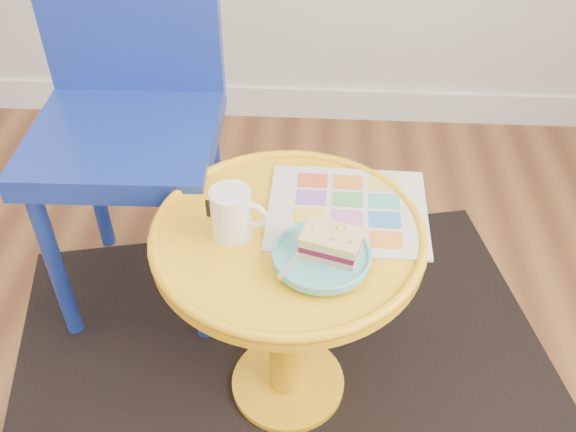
# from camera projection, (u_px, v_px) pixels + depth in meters

# --- Properties ---
(rug) EXTENTS (1.50, 1.35, 0.01)m
(rug) POSITION_uv_depth(u_px,v_px,m) (288.00, 385.00, 1.53)
(rug) COLOR black
(rug) RESTS_ON ground
(side_table) EXTENTS (0.52, 0.52, 0.49)m
(side_table) POSITION_uv_depth(u_px,v_px,m) (288.00, 283.00, 1.30)
(side_table) COLOR yellow
(side_table) RESTS_ON ground
(chair) EXTENTS (0.43, 0.43, 0.95)m
(chair) POSITION_uv_depth(u_px,v_px,m) (128.00, 98.00, 1.48)
(chair) COLOR #172E97
(chair) RESTS_ON ground
(newspaper) EXTENTS (0.32, 0.27, 0.01)m
(newspaper) POSITION_uv_depth(u_px,v_px,m) (347.00, 210.00, 1.25)
(newspaper) COLOR silver
(newspaper) RESTS_ON side_table
(mug) EXTENTS (0.11, 0.08, 0.10)m
(mug) POSITION_uv_depth(u_px,v_px,m) (233.00, 212.00, 1.17)
(mug) COLOR white
(mug) RESTS_ON side_table
(plate) EXTENTS (0.18, 0.18, 0.02)m
(plate) POSITION_uv_depth(u_px,v_px,m) (322.00, 257.00, 1.13)
(plate) COLOR #57B4B8
(plate) RESTS_ON newspaper
(cake_slice) EXTENTS (0.12, 0.09, 0.04)m
(cake_slice) POSITION_uv_depth(u_px,v_px,m) (331.00, 243.00, 1.12)
(cake_slice) COLOR #D3BC8C
(cake_slice) RESTS_ON plate
(fork) EXTENTS (0.08, 0.14, 0.00)m
(fork) POSITION_uv_depth(u_px,v_px,m) (302.00, 251.00, 1.13)
(fork) COLOR silver
(fork) RESTS_ON plate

